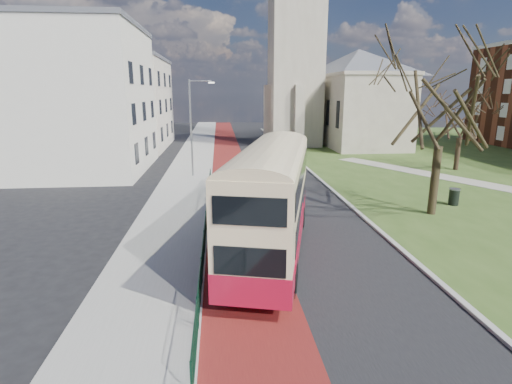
{
  "coord_description": "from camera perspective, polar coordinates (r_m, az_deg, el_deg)",
  "views": [
    {
      "loc": [
        -2.18,
        -16.1,
        7.17
      ],
      "look_at": [
        -0.29,
        4.28,
        2.0
      ],
      "focal_mm": 28.0,
      "sensor_mm": 36.0,
      "label": 1
    }
  ],
  "objects": [
    {
      "name": "street_block_far",
      "position": [
        55.39,
        -18.02,
        12.04
      ],
      "size": [
        10.3,
        16.3,
        11.5
      ],
      "color": "beige",
      "rests_on": "ground"
    },
    {
      "name": "bus_lane",
      "position": [
        36.81,
        -3.67,
        2.92
      ],
      "size": [
        3.4,
        120.0,
        0.01
      ],
      "primitive_type": "cube",
      "color": "#591414",
      "rests_on": "ground"
    },
    {
      "name": "kerb_east",
      "position": [
        39.63,
        6.87,
        3.74
      ],
      "size": [
        0.25,
        80.0,
        0.13
      ],
      "primitive_type": "cube",
      "color": "#999993",
      "rests_on": "ground"
    },
    {
      "name": "road_carriageway",
      "position": [
        36.98,
        0.52,
        3.0
      ],
      "size": [
        9.0,
        120.0,
        0.01
      ],
      "primitive_type": "cube",
      "color": "black",
      "rests_on": "ground"
    },
    {
      "name": "litter_bin",
      "position": [
        28.68,
        26.43,
        -0.61
      ],
      "size": [
        0.74,
        0.74,
        1.08
      ],
      "rotation": [
        0.0,
        0.0,
        -0.11
      ],
      "color": "black",
      "rests_on": "grass_green"
    },
    {
      "name": "gothic_church",
      "position": [
        56.38,
        10.54,
        20.02
      ],
      "size": [
        16.38,
        18.0,
        40.0
      ],
      "color": "gray",
      "rests_on": "ground"
    },
    {
      "name": "pedestrian_railing",
      "position": [
        21.17,
        -7.13,
        -4.14
      ],
      "size": [
        0.07,
        24.0,
        1.12
      ],
      "color": "#0B3422",
      "rests_on": "ground"
    },
    {
      "name": "ground",
      "position": [
        17.75,
        2.24,
        -9.65
      ],
      "size": [
        160.0,
        160.0,
        0.0
      ],
      "primitive_type": "plane",
      "color": "black",
      "rests_on": "ground"
    },
    {
      "name": "kerb_west",
      "position": [
        36.8,
        -6.48,
        2.95
      ],
      "size": [
        0.25,
        120.0,
        0.13
      ],
      "primitive_type": "cube",
      "color": "#999993",
      "rests_on": "ground"
    },
    {
      "name": "winter_tree_far",
      "position": [
        41.42,
        27.42,
        10.12
      ],
      "size": [
        6.71,
        6.71,
        7.69
      ],
      "rotation": [
        0.0,
        0.0,
        -0.35
      ],
      "color": "#322519",
      "rests_on": "grass_green"
    },
    {
      "name": "winter_tree_near",
      "position": [
        25.24,
        25.38,
        13.15
      ],
      "size": [
        9.4,
        9.4,
        10.48
      ],
      "rotation": [
        0.0,
        0.0,
        0.42
      ],
      "color": "#312818",
      "rests_on": "grass_green"
    },
    {
      "name": "grass_green",
      "position": [
        47.92,
        30.88,
        3.58
      ],
      "size": [
        40.0,
        80.0,
        0.04
      ],
      "primitive_type": "cube",
      "color": "#334D1B",
      "rests_on": "ground"
    },
    {
      "name": "bus",
      "position": [
        17.55,
        2.23,
        -0.47
      ],
      "size": [
        5.37,
        11.76,
        4.79
      ],
      "rotation": [
        0.0,
        0.0,
        -0.25
      ],
      "color": "#A50F29",
      "rests_on": "ground"
    },
    {
      "name": "streetlamp",
      "position": [
        34.26,
        -9.03,
        9.69
      ],
      "size": [
        2.13,
        0.18,
        8.0
      ],
      "color": "gray",
      "rests_on": "pavement_west"
    },
    {
      "name": "pavement_west",
      "position": [
        36.9,
        -9.59,
        2.87
      ],
      "size": [
        4.0,
        120.0,
        0.12
      ],
      "primitive_type": "cube",
      "color": "gray",
      "rests_on": "ground"
    },
    {
      "name": "street_block_near",
      "position": [
        39.89,
        -23.07,
        12.13
      ],
      "size": [
        10.3,
        14.3,
        13.0
      ],
      "color": "silver",
      "rests_on": "ground"
    }
  ]
}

